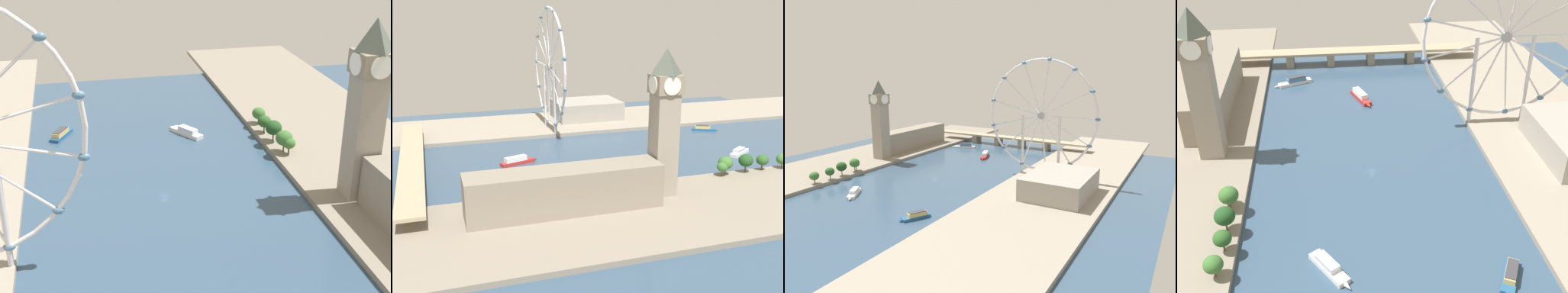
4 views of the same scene
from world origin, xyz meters
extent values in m
plane|color=#334C66|center=(0.00, 0.00, 0.00)|extent=(392.91, 392.91, 0.00)
cube|color=gray|center=(-111.46, 0.00, 1.50)|extent=(90.00, 520.00, 3.00)
cube|color=gray|center=(111.46, 0.00, 1.50)|extent=(90.00, 520.00, 3.00)
cube|color=gray|center=(-88.80, 23.93, 32.70)|extent=(13.29, 13.29, 59.39)
cube|color=gray|center=(-88.80, 23.93, 67.65)|extent=(15.42, 15.42, 10.51)
pyramid|color=#4C564C|center=(-88.80, 23.93, 80.09)|extent=(13.96, 13.96, 14.38)
cylinder|color=white|center=(-88.80, 31.91, 67.65)|extent=(10.10, 0.50, 10.10)
cylinder|color=white|center=(-88.80, 15.95, 67.65)|extent=(10.10, 0.50, 10.10)
cylinder|color=white|center=(-80.83, 23.93, 67.65)|extent=(0.50, 10.10, 10.10)
cylinder|color=white|center=(-96.78, 23.93, 67.65)|extent=(0.50, 10.10, 10.10)
cube|color=gray|center=(-96.46, 84.84, 14.93)|extent=(22.00, 105.82, 23.85)
cylinder|color=#513823|center=(-72.63, -74.17, 4.69)|extent=(0.80, 0.80, 3.39)
ellipsoid|color=#386B2D|center=(-72.63, -74.17, 9.65)|extent=(8.15, 8.15, 7.33)
cylinder|color=#513823|center=(-71.22, -59.18, 4.95)|extent=(0.80, 0.80, 3.90)
ellipsoid|color=#285623|center=(-71.22, -59.18, 10.11)|extent=(8.03, 8.03, 7.23)
cylinder|color=#513823|center=(-72.01, -45.54, 5.28)|extent=(0.80, 0.80, 4.56)
ellipsoid|color=#1E471E|center=(-72.01, -45.54, 11.34)|extent=(9.44, 9.44, 8.50)
cylinder|color=#513823|center=(-74.17, -26.45, 4.90)|extent=(0.80, 0.80, 3.80)
ellipsoid|color=#386B2D|center=(-74.17, -26.45, 9.62)|extent=(7.04, 7.04, 6.34)
cylinder|color=#513823|center=(-72.45, -29.80, 5.30)|extent=(0.80, 0.80, 4.60)
ellipsoid|color=#386B2D|center=(-72.45, -29.80, 11.38)|extent=(9.46, 9.46, 8.52)
torus|color=silver|center=(85.48, 47.04, 58.06)|extent=(101.98, 1.98, 101.98)
cylinder|color=#99999E|center=(85.48, 47.04, 58.06)|extent=(6.00, 3.00, 6.00)
cylinder|color=silver|center=(110.48, 47.04, 58.06)|extent=(50.00, 1.19, 1.19)
cylinder|color=silver|center=(107.62, 47.04, 69.67)|extent=(44.82, 1.19, 24.29)
cylinder|color=silver|center=(99.68, 47.04, 78.63)|extent=(29.38, 1.19, 41.82)
cylinder|color=silver|center=(88.49, 47.04, 82.87)|extent=(7.21, 1.19, 49.78)
cylinder|color=silver|center=(76.62, 47.04, 81.43)|extent=(18.84, 1.19, 47.17)
cylinder|color=silver|center=(66.77, 47.04, 74.63)|extent=(38.21, 1.19, 34.04)
cylinder|color=silver|center=(61.21, 47.04, 64.04)|extent=(48.83, 1.19, 13.12)
cylinder|color=silver|center=(61.21, 47.04, 52.07)|extent=(48.83, 1.19, 13.12)
cylinder|color=silver|center=(66.77, 47.04, 41.48)|extent=(38.21, 1.19, 34.04)
cylinder|color=silver|center=(76.62, 47.04, 34.68)|extent=(18.84, 1.19, 47.17)
cylinder|color=silver|center=(88.49, 47.04, 33.24)|extent=(7.21, 1.19, 49.78)
cylinder|color=silver|center=(99.68, 47.04, 37.48)|extent=(29.38, 1.19, 41.82)
cylinder|color=silver|center=(107.62, 47.04, 46.44)|extent=(44.82, 1.19, 24.29)
ellipsoid|color=teal|center=(135.48, 47.04, 58.06)|extent=(4.80, 3.20, 3.20)
ellipsoid|color=teal|center=(129.75, 47.04, 81.29)|extent=(4.80, 3.20, 3.20)
ellipsoid|color=teal|center=(113.88, 47.04, 99.20)|extent=(4.80, 3.20, 3.20)
ellipsoid|color=teal|center=(91.51, 47.04, 107.69)|extent=(4.80, 3.20, 3.20)
ellipsoid|color=teal|center=(67.75, 47.04, 104.80)|extent=(4.80, 3.20, 3.20)
ellipsoid|color=teal|center=(48.06, 47.04, 91.21)|extent=(4.80, 3.20, 3.20)
ellipsoid|color=teal|center=(36.94, 47.04, 70.02)|extent=(4.80, 3.20, 3.20)
ellipsoid|color=teal|center=(36.94, 47.04, 46.09)|extent=(4.80, 3.20, 3.20)
ellipsoid|color=teal|center=(48.06, 47.04, 24.90)|extent=(4.80, 3.20, 3.20)
ellipsoid|color=teal|center=(67.75, 47.04, 11.31)|extent=(4.80, 3.20, 3.20)
ellipsoid|color=teal|center=(91.51, 47.04, 8.42)|extent=(4.80, 3.20, 3.20)
ellipsoid|color=teal|center=(113.88, 47.04, 16.91)|extent=(4.80, 3.20, 3.20)
ellipsoid|color=teal|center=(129.75, 47.04, 34.82)|extent=(4.80, 3.20, 3.20)
cylinder|color=silver|center=(102.98, 47.04, 30.53)|extent=(2.40, 2.40, 55.06)
cylinder|color=silver|center=(67.98, 47.04, 30.53)|extent=(2.40, 2.40, 55.06)
cube|color=gray|center=(119.40, 2.50, 11.55)|extent=(46.61, 61.92, 17.10)
cube|color=tan|center=(0.00, 163.63, 10.99)|extent=(204.91, 15.47, 2.00)
cube|color=gray|center=(-49.84, 163.63, 5.00)|extent=(6.00, 13.93, 9.99)
cube|color=gray|center=(-16.61, 163.63, 5.00)|extent=(6.00, 13.93, 9.99)
cube|color=gray|center=(16.61, 163.63, 5.00)|extent=(6.00, 13.93, 9.99)
cube|color=gray|center=(49.84, 163.63, 5.00)|extent=(6.00, 13.93, 9.99)
cube|color=#235684|center=(47.92, -86.04, 1.01)|extent=(13.98, 20.11, 2.01)
cone|color=#235684|center=(42.70, -96.24, 1.01)|extent=(3.41, 4.08, 2.01)
cube|color=#DBB766|center=(48.37, -85.16, 3.25)|extent=(10.25, 13.97, 2.48)
cube|color=#38383D|center=(48.37, -85.16, 4.71)|extent=(9.44, 12.69, 0.45)
cube|color=#B22D28|center=(2.06, 92.72, 1.30)|extent=(13.45, 25.41, 2.59)
cone|color=#B22D28|center=(6.76, 79.03, 1.30)|extent=(3.91, 5.08, 2.59)
cube|color=white|center=(1.65, 93.90, 4.28)|extent=(9.77, 16.89, 3.37)
cube|color=white|center=(-26.48, -72.80, 1.22)|extent=(17.22, 22.38, 2.44)
cone|color=white|center=(-19.26, -84.01, 1.22)|extent=(4.29, 4.80, 2.44)
cube|color=silver|center=(-27.11, -71.83, 3.72)|extent=(10.91, 13.28, 2.55)
cube|color=white|center=(-45.42, 125.25, 1.14)|extent=(25.79, 15.24, 2.28)
cone|color=white|center=(-59.12, 119.42, 1.14)|extent=(5.14, 3.90, 2.28)
cube|color=teal|center=(-44.25, 125.75, 3.83)|extent=(14.89, 9.92, 3.11)
cube|color=#38383D|center=(-44.25, 125.75, 5.68)|extent=(13.50, 9.15, 0.59)
camera|label=1|loc=(38.62, 241.45, 134.71)|focal=52.52mm
camera|label=2|loc=(-337.20, 151.32, 110.09)|focal=45.96mm
camera|label=3|loc=(207.18, -276.11, 102.09)|focal=35.07mm
camera|label=4|loc=(-24.95, -223.82, 151.07)|focal=44.86mm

